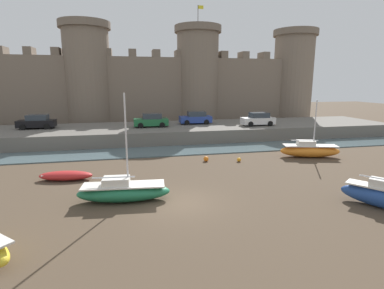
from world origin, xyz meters
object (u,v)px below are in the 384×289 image
at_px(rowboat_near_channel_right, 66,175).
at_px(car_quay_west, 37,122).
at_px(sailboat_foreground_left, 123,191).
at_px(sailboat_midflat_centre, 310,150).
at_px(car_quay_east, 196,118).
at_px(car_quay_centre_west, 258,119).
at_px(car_quay_centre_east, 151,121).
at_px(mooring_buoy_off_centre, 206,159).
at_px(mooring_buoy_near_shore, 239,160).

distance_m(rowboat_near_channel_right, car_quay_west, 16.90).
relative_size(sailboat_foreground_left, car_quay_west, 1.53).
bearing_deg(sailboat_foreground_left, sailboat_midflat_centre, 23.08).
relative_size(sailboat_midflat_centre, rowboat_near_channel_right, 1.47).
height_order(car_quay_west, car_quay_east, same).
relative_size(sailboat_foreground_left, car_quay_east, 1.53).
height_order(rowboat_near_channel_right, car_quay_centre_west, car_quay_centre_west).
relative_size(sailboat_midflat_centre, car_quay_centre_west, 1.38).
bearing_deg(sailboat_foreground_left, car_quay_east, 66.29).
distance_m(sailboat_foreground_left, car_quay_east, 22.56).
relative_size(sailboat_foreground_left, car_quay_centre_west, 1.53).
relative_size(sailboat_foreground_left, car_quay_centre_east, 1.53).
distance_m(rowboat_near_channel_right, car_quay_centre_west, 24.14).
bearing_deg(mooring_buoy_off_centre, mooring_buoy_near_shore, -14.21).
bearing_deg(sailboat_midflat_centre, car_quay_west, 153.67).
height_order(sailboat_midflat_centre, car_quay_east, sailboat_midflat_centre).
distance_m(mooring_buoy_off_centre, car_quay_centre_west, 13.67).
xyz_separation_m(mooring_buoy_off_centre, car_quay_west, (-17.03, 12.83, 2.13)).
bearing_deg(mooring_buoy_near_shore, car_quay_centre_west, 58.39).
bearing_deg(mooring_buoy_off_centre, car_quay_centre_west, 46.54).
xyz_separation_m(car_quay_centre_east, car_quay_centre_west, (13.16, -1.57, 0.00)).
xyz_separation_m(mooring_buoy_off_centre, car_quay_east, (1.99, 12.89, 2.13)).
bearing_deg(sailboat_midflat_centre, mooring_buoy_near_shore, -178.20).
height_order(car_quay_west, car_quay_centre_west, same).
height_order(rowboat_near_channel_right, mooring_buoy_off_centre, rowboat_near_channel_right).
height_order(sailboat_foreground_left, mooring_buoy_near_shore, sailboat_foreground_left).
xyz_separation_m(sailboat_foreground_left, car_quay_centre_east, (3.19, 19.09, 1.75)).
height_order(sailboat_foreground_left, mooring_buoy_off_centre, sailboat_foreground_left).
bearing_deg(car_quay_centre_west, mooring_buoy_off_centre, -133.46).
distance_m(mooring_buoy_near_shore, car_quay_centre_east, 13.99).
xyz_separation_m(car_quay_west, car_quay_centre_west, (26.32, -3.02, 0.00)).
distance_m(rowboat_near_channel_right, mooring_buoy_off_centre, 11.51).
relative_size(mooring_buoy_near_shore, car_quay_west, 0.09).
relative_size(sailboat_midflat_centre, mooring_buoy_off_centre, 12.52).
relative_size(car_quay_centre_east, car_quay_centre_west, 1.00).
distance_m(sailboat_midflat_centre, car_quay_west, 30.07).
bearing_deg(mooring_buoy_near_shore, car_quay_east, 93.50).
height_order(mooring_buoy_off_centre, car_quay_east, car_quay_east).
bearing_deg(car_quay_centre_east, car_quay_west, 173.71).
xyz_separation_m(car_quay_west, car_quay_east, (19.01, 0.06, 0.00)).
bearing_deg(car_quay_west, sailboat_foreground_left, -64.11).
bearing_deg(car_quay_centre_east, rowboat_near_channel_right, -117.03).
distance_m(car_quay_east, car_quay_centre_west, 7.93).
xyz_separation_m(sailboat_midflat_centre, mooring_buoy_off_centre, (-9.88, 0.49, -0.43)).
bearing_deg(sailboat_midflat_centre, car_quay_east, 120.55).
bearing_deg(car_quay_east, car_quay_west, -179.82).
bearing_deg(car_quay_centre_west, car_quay_centre_east, 173.19).
distance_m(sailboat_midflat_centre, mooring_buoy_off_centre, 9.90).
bearing_deg(car_quay_centre_east, mooring_buoy_off_centre, -71.20).
distance_m(car_quay_centre_east, car_quay_centre_west, 13.26).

